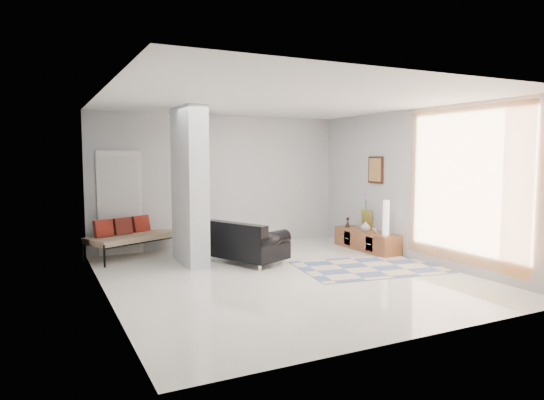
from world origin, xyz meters
name	(u,v)px	position (x,y,z in m)	size (l,w,h in m)	color
floor	(285,276)	(0.00, 0.00, 0.00)	(6.00, 6.00, 0.00)	beige
ceiling	(286,101)	(0.00, 0.00, 2.80)	(6.00, 6.00, 0.00)	white
wall_back	(220,181)	(0.00, 3.00, 1.40)	(6.00, 6.00, 0.00)	#AEB0B3
wall_front	(420,208)	(0.00, -3.00, 1.40)	(6.00, 6.00, 0.00)	#AEB0B3
wall_left	(104,196)	(-2.75, 0.00, 1.40)	(6.00, 6.00, 0.00)	#AEB0B3
wall_right	(417,185)	(2.75, 0.00, 1.40)	(6.00, 6.00, 0.00)	#AEB0B3
partition_column	(189,186)	(-1.10, 1.60, 1.40)	(0.35, 1.20, 2.80)	silver
hallway_door	(120,203)	(-2.10, 2.96, 1.02)	(0.85, 0.06, 2.04)	white
curtain	(464,186)	(2.67, -1.15, 1.45)	(2.55, 2.55, 0.00)	orange
wall_art	(376,170)	(2.72, 1.18, 1.65)	(0.04, 0.45, 0.55)	#38180F
media_console	(367,240)	(2.52, 1.18, 0.21)	(0.45, 1.70, 0.80)	brown
loveseat	(245,243)	(-0.20, 1.18, 0.36)	(1.31, 1.61, 0.76)	silver
daybed	(133,235)	(-1.93, 2.61, 0.42)	(1.93, 1.42, 0.77)	black
area_rug	(370,267)	(1.60, -0.13, 0.01)	(2.43, 1.62, 0.01)	#C6B598
cylinder_lamp	(386,218)	(2.50, 0.56, 0.74)	(0.12, 0.12, 0.68)	white
bronze_figurine	(348,222)	(2.47, 1.79, 0.51)	(0.11, 0.11, 0.21)	black
vase	(366,226)	(2.47, 1.16, 0.50)	(0.20, 0.20, 0.21)	silver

